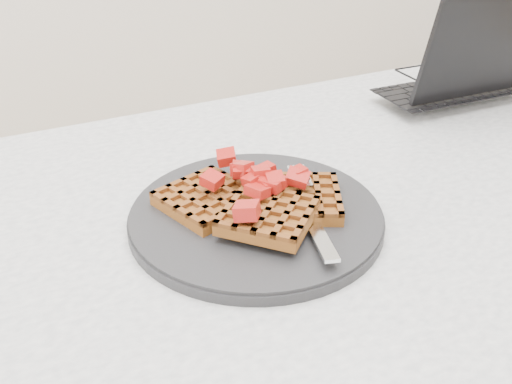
% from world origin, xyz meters
% --- Properties ---
extents(table, '(1.20, 0.80, 0.75)m').
position_xyz_m(table, '(0.00, 0.00, 0.64)').
color(table, silver).
rests_on(table, ground).
extents(plate, '(0.29, 0.29, 0.02)m').
position_xyz_m(plate, '(-0.09, 0.03, 0.76)').
color(plate, black).
rests_on(plate, table).
extents(waffles, '(0.22, 0.20, 0.03)m').
position_xyz_m(waffles, '(-0.09, 0.02, 0.78)').
color(waffles, brown).
rests_on(waffles, plate).
extents(strawberry_pile, '(0.15, 0.15, 0.02)m').
position_xyz_m(strawberry_pile, '(-0.09, 0.03, 0.80)').
color(strawberry_pile, '#8C0100').
rests_on(strawberry_pile, waffles).
extents(fork, '(0.08, 0.18, 0.02)m').
position_xyz_m(fork, '(-0.04, -0.02, 0.77)').
color(fork, silver).
rests_on(fork, plate).
extents(laptop, '(0.30, 0.22, 0.20)m').
position_xyz_m(laptop, '(0.40, 0.24, 0.78)').
color(laptop, black).
rests_on(laptop, table).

